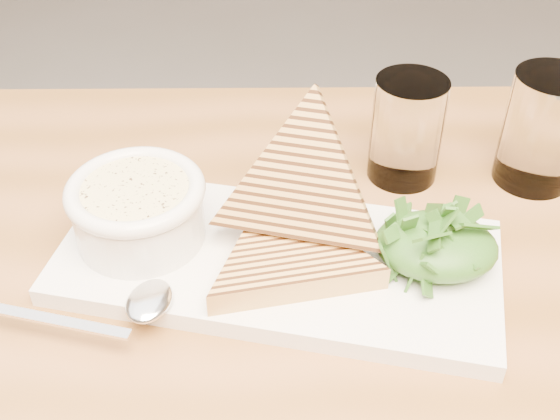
# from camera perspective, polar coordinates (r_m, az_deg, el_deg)

# --- Properties ---
(table_top) EXTENTS (1.29, 0.94, 0.04)m
(table_top) POSITION_cam_1_polar(r_m,az_deg,el_deg) (0.58, 9.61, -11.80)
(table_top) COLOR brown
(table_top) RESTS_ON ground
(table_leg_bl) EXTENTS (0.06, 0.06, 0.68)m
(table_leg_bl) POSITION_cam_1_polar(r_m,az_deg,el_deg) (1.19, -20.47, -6.72)
(table_leg_bl) COLOR brown
(table_leg_bl) RESTS_ON ground
(platter) EXTENTS (0.39, 0.20, 0.02)m
(platter) POSITION_cam_1_polar(r_m,az_deg,el_deg) (0.61, -0.21, -4.20)
(platter) COLOR silver
(platter) RESTS_ON table_top
(soup_bowl) EXTENTS (0.11, 0.11, 0.04)m
(soup_bowl) POSITION_cam_1_polar(r_m,az_deg,el_deg) (0.62, -11.36, -0.54)
(soup_bowl) COLOR silver
(soup_bowl) RESTS_ON platter
(soup) EXTENTS (0.09, 0.09, 0.01)m
(soup) POSITION_cam_1_polar(r_m,az_deg,el_deg) (0.60, -11.68, 1.44)
(soup) COLOR #DFD089
(soup) RESTS_ON soup_bowl
(bowl_rim) EXTENTS (0.12, 0.12, 0.01)m
(bowl_rim) POSITION_cam_1_polar(r_m,az_deg,el_deg) (0.60, -11.70, 1.59)
(bowl_rim) COLOR silver
(bowl_rim) RESTS_ON soup_bowl
(sandwich_flat) EXTENTS (0.22, 0.22, 0.02)m
(sandwich_flat) POSITION_cam_1_polar(r_m,az_deg,el_deg) (0.58, 0.68, -3.81)
(sandwich_flat) COLOR tan
(sandwich_flat) RESTS_ON platter
(sandwich_lean) EXTENTS (0.19, 0.19, 0.19)m
(sandwich_lean) POSITION_cam_1_polar(r_m,az_deg,el_deg) (0.58, 1.83, 1.88)
(sandwich_lean) COLOR tan
(sandwich_lean) RESTS_ON sandwich_flat
(salad_base) EXTENTS (0.10, 0.08, 0.04)m
(salad_base) POSITION_cam_1_polar(r_m,az_deg,el_deg) (0.60, 12.58, -2.84)
(salad_base) COLOR #0F380B
(salad_base) RESTS_ON platter
(arugula_pile) EXTENTS (0.11, 0.10, 0.05)m
(arugula_pile) POSITION_cam_1_polar(r_m,az_deg,el_deg) (0.59, 12.67, -2.31)
(arugula_pile) COLOR #447528
(arugula_pile) RESTS_ON platter
(spoon_bowl) EXTENTS (0.04, 0.05, 0.01)m
(spoon_bowl) POSITION_cam_1_polar(r_m,az_deg,el_deg) (0.56, -10.59, -7.28)
(spoon_bowl) COLOR silver
(spoon_bowl) RESTS_ON platter
(spoon_handle) EXTENTS (0.12, 0.03, 0.00)m
(spoon_handle) POSITION_cam_1_polar(r_m,az_deg,el_deg) (0.57, -17.68, -8.57)
(spoon_handle) COLOR silver
(spoon_handle) RESTS_ON platter
(glass_near) EXTENTS (0.07, 0.07, 0.11)m
(glass_near) POSITION_cam_1_polar(r_m,az_deg,el_deg) (0.70, 10.26, 6.44)
(glass_near) COLOR white
(glass_near) RESTS_ON table_top
(glass_far) EXTENTS (0.08, 0.08, 0.12)m
(glass_far) POSITION_cam_1_polar(r_m,az_deg,el_deg) (0.73, 20.57, 6.12)
(glass_far) COLOR white
(glass_far) RESTS_ON table_top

